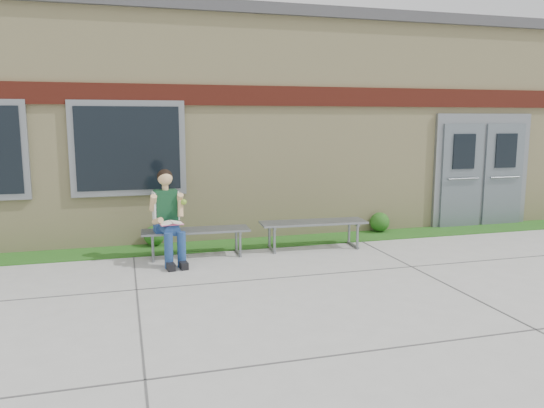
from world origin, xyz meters
name	(u,v)px	position (x,y,z in m)	size (l,w,h in m)	color
ground	(365,282)	(0.00, 0.00, 0.00)	(80.00, 80.00, 0.00)	#9E9E99
grass_strip	(303,240)	(0.00, 2.60, 0.01)	(16.00, 0.80, 0.02)	#214612
school_building	(257,123)	(0.00, 5.99, 2.10)	(16.20, 6.22, 4.20)	beige
bench_left	(196,236)	(-2.02, 2.00, 0.34)	(1.73, 0.55, 0.44)	slate
bench_right	(313,227)	(-0.02, 2.00, 0.36)	(1.84, 0.61, 0.47)	slate
girl	(168,216)	(-2.47, 1.78, 0.73)	(0.56, 0.91, 1.43)	navy
shrub_mid	(154,236)	(-2.63, 2.85, 0.19)	(0.35, 0.35, 0.35)	#214612
shrub_east	(380,222)	(1.67, 2.85, 0.21)	(0.38, 0.38, 0.38)	#214612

